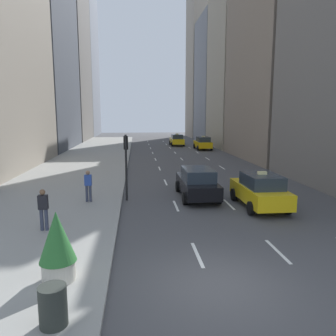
# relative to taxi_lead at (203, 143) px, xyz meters

# --- Properties ---
(ground_plane) EXTENTS (160.00, 160.00, 0.00)m
(ground_plane) POSITION_rel_taxi_lead_xyz_m (-6.80, -35.45, -0.88)
(ground_plane) COLOR #474749
(sidewalk_left) EXTENTS (8.00, 66.00, 0.15)m
(sidewalk_left) POSITION_rel_taxi_lead_xyz_m (-13.80, -8.45, -0.81)
(sidewalk_left) COLOR gray
(sidewalk_left) RESTS_ON ground
(lane_markings) EXTENTS (5.72, 56.00, 0.01)m
(lane_markings) POSITION_rel_taxi_lead_xyz_m (-4.20, -12.45, -0.87)
(lane_markings) COLOR white
(lane_markings) RESTS_ON ground
(building_row_left) EXTENTS (6.00, 76.16, 32.63)m
(building_row_left) POSITION_rel_taxi_lead_xyz_m (-20.80, 5.76, 14.25)
(building_row_left) COLOR gray
(building_row_left) RESTS_ON ground
(building_row_right) EXTENTS (6.00, 65.03, 30.37)m
(building_row_right) POSITION_rel_taxi_lead_xyz_m (5.20, -1.01, 12.08)
(building_row_right) COLOR slate
(building_row_right) RESTS_ON ground
(taxi_lead) EXTENTS (2.02, 4.40, 1.87)m
(taxi_lead) POSITION_rel_taxi_lead_xyz_m (0.00, 0.00, 0.00)
(taxi_lead) COLOR yellow
(taxi_lead) RESTS_ON ground
(taxi_second) EXTENTS (2.02, 4.40, 1.87)m
(taxi_second) POSITION_rel_taxi_lead_xyz_m (-2.80, -28.06, 0.00)
(taxi_second) COLOR yellow
(taxi_second) RESTS_ON ground
(taxi_third) EXTENTS (2.02, 4.40, 1.87)m
(taxi_third) POSITION_rel_taxi_lead_xyz_m (-2.80, 6.05, 0.00)
(taxi_third) COLOR yellow
(taxi_third) RESTS_ON ground
(sedan_black_near) EXTENTS (2.02, 4.81, 1.70)m
(sedan_black_near) POSITION_rel_taxi_lead_xyz_m (-5.60, -25.85, -0.01)
(sedan_black_near) COLOR black
(sedan_black_near) RESTS_ON ground
(trash_can) EXTENTS (0.60, 0.60, 0.90)m
(trash_can) POSITION_rel_taxi_lead_xyz_m (-10.81, -37.04, -0.28)
(trash_can) COLOR #2D332D
(trash_can) RESTS_ON sidewalk_left
(planter_with_shrub) EXTENTS (1.00, 1.00, 1.95)m
(planter_with_shrub) POSITION_rel_taxi_lead_xyz_m (-11.15, -35.03, 0.27)
(planter_with_shrub) COLOR beige
(planter_with_shrub) RESTS_ON sidewalk_left
(pedestrian_near_curb) EXTENTS (0.36, 0.22, 1.65)m
(pedestrian_near_curb) POSITION_rel_taxi_lead_xyz_m (-12.63, -30.94, 0.19)
(pedestrian_near_curb) COLOR #383D51
(pedestrian_near_curb) RESTS_ON sidewalk_left
(pedestrian_mid_block) EXTENTS (0.36, 0.22, 1.65)m
(pedestrian_mid_block) POSITION_rel_taxi_lead_xyz_m (-11.51, -26.69, 0.19)
(pedestrian_mid_block) COLOR #383D51
(pedestrian_mid_block) RESTS_ON sidewalk_left
(traffic_light_pole) EXTENTS (0.24, 0.42, 3.60)m
(traffic_light_pole) POSITION_rel_taxi_lead_xyz_m (-9.55, -25.96, 1.53)
(traffic_light_pole) COLOR black
(traffic_light_pole) RESTS_ON ground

